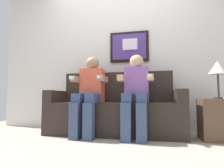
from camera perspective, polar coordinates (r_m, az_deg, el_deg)
ground_plane at (r=2.53m, az=-0.78°, el=-15.74°), size 5.60×5.60×0.00m
back_wall_assembly at (r=3.33m, az=2.44°, el=9.61°), size 4.31×0.10×2.60m
couch at (r=2.81m, az=0.80°, el=-8.19°), size 1.91×0.58×0.90m
person_on_left at (r=2.73m, az=-6.56°, el=-2.10°), size 0.46×0.56×1.11m
person_on_right at (r=2.59m, az=7.01°, el=-1.99°), size 0.46×0.56×1.11m
side_table_right at (r=2.74m, az=28.34°, el=-9.07°), size 0.40×0.40×0.50m
table_lamp at (r=2.71m, az=28.40°, el=3.76°), size 0.22×0.22×0.46m
spare_remote_on_table at (r=2.69m, az=29.63°, el=-3.58°), size 0.04×0.13×0.02m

